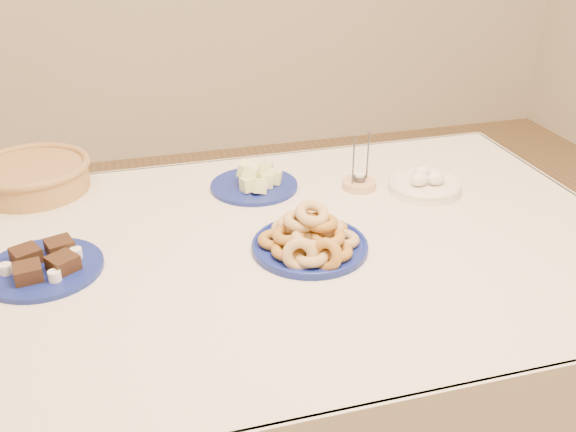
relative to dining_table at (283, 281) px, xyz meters
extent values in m
cylinder|color=brown|center=(-0.70, 0.40, -0.28)|extent=(0.06, 0.06, 0.72)
cylinder|color=brown|center=(0.70, 0.40, -0.28)|extent=(0.06, 0.06, 0.72)
cube|color=silver|center=(0.00, 0.00, 0.10)|extent=(1.70, 1.10, 0.02)
cube|color=silver|center=(0.00, 0.55, -0.03)|extent=(1.70, 0.01, 0.28)
cube|color=silver|center=(0.85, 0.00, -0.03)|extent=(0.01, 1.10, 0.28)
cylinder|color=navy|center=(0.06, -0.04, 0.11)|extent=(0.36, 0.36, 0.01)
torus|color=navy|center=(0.06, -0.04, 0.12)|extent=(0.36, 0.36, 0.01)
torus|color=#AA7F46|center=(0.13, -0.06, 0.13)|extent=(0.08, 0.08, 0.03)
torus|color=brown|center=(0.12, 0.00, 0.13)|extent=(0.10, 0.10, 0.03)
torus|color=brown|center=(0.07, 0.03, 0.13)|extent=(0.08, 0.08, 0.03)
torus|color=#AA7F46|center=(0.02, 0.02, 0.13)|extent=(0.09, 0.10, 0.03)
torus|color=brown|center=(-0.02, -0.02, 0.13)|extent=(0.11, 0.11, 0.02)
torus|color=brown|center=(-0.01, -0.08, 0.13)|extent=(0.11, 0.11, 0.03)
torus|color=#AA7F46|center=(0.04, -0.12, 0.13)|extent=(0.11, 0.11, 0.03)
torus|color=brown|center=(0.09, -0.11, 0.13)|extent=(0.11, 0.11, 0.03)
torus|color=#AA7F46|center=(0.10, -0.04, 0.16)|extent=(0.11, 0.11, 0.03)
torus|color=brown|center=(0.08, 0.01, 0.16)|extent=(0.10, 0.10, 0.05)
torus|color=#AA7F46|center=(0.03, 0.00, 0.16)|extent=(0.10, 0.10, 0.03)
torus|color=brown|center=(0.00, -0.05, 0.16)|extent=(0.10, 0.09, 0.03)
torus|color=#AA7F46|center=(0.04, -0.08, 0.16)|extent=(0.10, 0.10, 0.05)
torus|color=brown|center=(0.08, -0.08, 0.16)|extent=(0.10, 0.10, 0.03)
torus|color=brown|center=(0.08, -0.05, 0.18)|extent=(0.11, 0.11, 0.03)
torus|color=#AA7F46|center=(0.03, -0.03, 0.18)|extent=(0.11, 0.11, 0.04)
torus|color=#AA7F46|center=(0.06, -0.05, 0.20)|extent=(0.10, 0.10, 0.05)
torus|color=#AA7F46|center=(0.01, -0.12, 0.14)|extent=(0.09, 0.06, 0.08)
torus|color=brown|center=(0.06, -0.14, 0.14)|extent=(0.09, 0.09, 0.08)
cylinder|color=navy|center=(0.01, 0.32, 0.11)|extent=(0.26, 0.26, 0.01)
cube|color=#D5DF8D|center=(0.01, 0.27, 0.14)|extent=(0.05, 0.05, 0.05)
cube|color=#D5DF8D|center=(-0.01, 0.31, 0.16)|extent=(0.04, 0.05, 0.04)
cube|color=#D5DF8D|center=(0.04, 0.35, 0.14)|extent=(0.05, 0.05, 0.05)
cube|color=#D5DF8D|center=(0.03, 0.30, 0.14)|extent=(0.05, 0.05, 0.05)
cube|color=#D5DF8D|center=(-0.02, 0.32, 0.16)|extent=(0.06, 0.06, 0.05)
cube|color=#D5DF8D|center=(-0.02, 0.28, 0.14)|extent=(0.05, 0.05, 0.04)
cube|color=#D5DF8D|center=(-0.01, 0.30, 0.16)|extent=(0.06, 0.05, 0.05)
cube|color=#D5DF8D|center=(0.05, 0.37, 0.14)|extent=(0.06, 0.06, 0.05)
cube|color=#D5DF8D|center=(0.06, 0.31, 0.14)|extent=(0.05, 0.05, 0.04)
cube|color=#D5DF8D|center=(0.00, 0.32, 0.16)|extent=(0.05, 0.05, 0.04)
cylinder|color=navy|center=(-0.54, 0.03, 0.11)|extent=(0.34, 0.34, 0.01)
cube|color=black|center=(-0.57, -0.02, 0.13)|extent=(0.07, 0.07, 0.03)
cube|color=black|center=(-0.50, 0.00, 0.13)|extent=(0.08, 0.08, 0.03)
cube|color=black|center=(-0.58, 0.06, 0.13)|extent=(0.08, 0.08, 0.03)
cube|color=black|center=(-0.50, 0.08, 0.13)|extent=(0.07, 0.07, 0.03)
cylinder|color=white|center=(-0.62, 0.02, 0.13)|extent=(0.04, 0.04, 0.02)
cylinder|color=white|center=(-0.51, -0.04, 0.13)|extent=(0.04, 0.04, 0.02)
cylinder|color=white|center=(-0.47, 0.05, 0.13)|extent=(0.04, 0.04, 0.02)
cylinder|color=olive|center=(-0.59, 0.47, 0.14)|extent=(0.38, 0.38, 0.07)
torus|color=olive|center=(-0.59, 0.47, 0.18)|extent=(0.41, 0.41, 0.02)
cylinder|color=tan|center=(0.29, 0.24, 0.12)|extent=(0.13, 0.13, 0.02)
cylinder|color=#434449|center=(0.29, 0.24, 0.14)|extent=(0.05, 0.05, 0.01)
cylinder|color=white|center=(0.29, 0.24, 0.15)|extent=(0.04, 0.04, 0.01)
cylinder|color=#434449|center=(0.26, 0.23, 0.20)|extent=(0.01, 0.01, 0.14)
cylinder|color=#434449|center=(0.32, 0.25, 0.20)|extent=(0.01, 0.01, 0.14)
cylinder|color=white|center=(0.46, 0.17, 0.12)|extent=(0.21, 0.21, 0.03)
torus|color=white|center=(0.46, 0.17, 0.13)|extent=(0.22, 0.22, 0.01)
ellipsoid|color=white|center=(0.43, 0.16, 0.15)|extent=(0.05, 0.04, 0.04)
ellipsoid|color=white|center=(0.48, 0.15, 0.15)|extent=(0.05, 0.04, 0.04)
ellipsoid|color=white|center=(0.46, 0.20, 0.15)|extent=(0.05, 0.04, 0.04)
camera|label=1|loc=(-0.34, -1.28, 0.87)|focal=40.00mm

